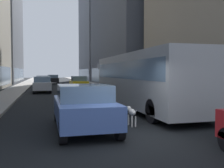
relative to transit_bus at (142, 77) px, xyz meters
The scene contains 13 objects.
ground_plane 29.14m from the transit_bus, 95.52° to the left, with size 120.00×120.00×0.00m, color black.
sidewalk_left 30.22m from the transit_bus, 106.36° to the left, with size 2.40×110.00×0.15m, color #9E9991.
sidewalk_right 29.15m from the transit_bus, 84.28° to the left, with size 2.40×110.00×0.15m, color #9E9991.
building_right_far 49.42m from the transit_bus, 78.93° to the left, with size 11.37×16.96×31.59m.
transit_bus is the anchor object (origin of this frame).
car_silver_sedan 14.64m from the transit_bus, 112.54° to the left, with size 1.72×4.67×1.62m.
car_black_suv 33.04m from the transit_bus, 96.96° to the left, with size 1.91×4.55×1.62m.
car_yellow_taxi 15.79m from the transit_bus, 95.83° to the left, with size 1.71×4.19×1.62m.
car_blue_hatchback 6.13m from the transit_bus, 131.30° to the right, with size 1.92×4.41×1.62m.
car_white_van 21.84m from the transit_bus, 104.87° to the left, with size 1.71×3.96×1.62m.
dalmatian_dog 4.97m from the transit_bus, 115.96° to the right, with size 0.22×0.96×0.72m.
pedestrian_with_handbag 4.12m from the transit_bus, 49.88° to the left, with size 0.45×0.34×1.69m.
pedestrian_in_coat 3.85m from the transit_bus, 29.32° to the right, with size 0.34×0.34×1.69m.
Camera 1 is at (-2.52, -7.64, 2.06)m, focal length 41.27 mm.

